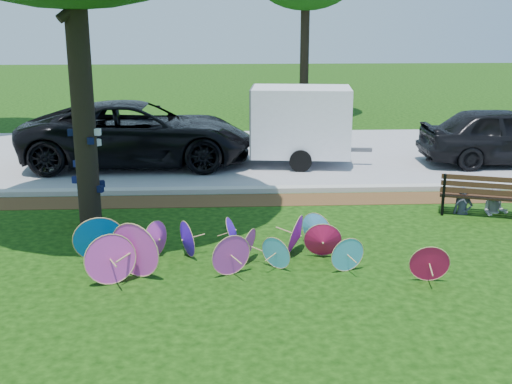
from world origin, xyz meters
TOP-DOWN VIEW (x-y plane):
  - ground at (0.00, 0.00)m, footprint 90.00×90.00m
  - mulch_strip at (0.00, 4.50)m, footprint 90.00×1.00m
  - curb at (0.00, 5.20)m, footprint 90.00×0.30m
  - street at (0.00, 9.35)m, footprint 90.00×8.00m
  - parasol_pile at (-0.32, 0.62)m, footprint 6.17×2.27m
  - black_van at (-2.47, 8.24)m, footprint 6.40×3.02m
  - dark_pickup at (7.80, 7.77)m, footprint 4.76×1.97m
  - cargo_trailer at (2.05, 8.00)m, footprint 2.84×1.98m
  - park_bench at (5.31, 3.21)m, footprint 1.83×1.16m
  - person_left at (4.96, 3.26)m, footprint 0.46×0.35m
  - person_right at (5.66, 3.26)m, footprint 0.66×0.60m

SIDE VIEW (x-z plane):
  - ground at x=0.00m, z-range 0.00..0.00m
  - mulch_strip at x=0.00m, z-range 0.00..0.01m
  - street at x=0.00m, z-range 0.00..0.01m
  - curb at x=0.00m, z-range 0.00..0.12m
  - parasol_pile at x=-0.32m, z-range -0.10..0.85m
  - park_bench at x=5.31m, z-range 0.00..0.89m
  - person_right at x=5.66m, z-range 0.00..1.11m
  - person_left at x=4.96m, z-range 0.00..1.12m
  - dark_pickup at x=7.80m, z-range 0.00..1.61m
  - black_van at x=-2.47m, z-range 0.00..1.77m
  - cargo_trailer at x=2.05m, z-range 0.00..2.47m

